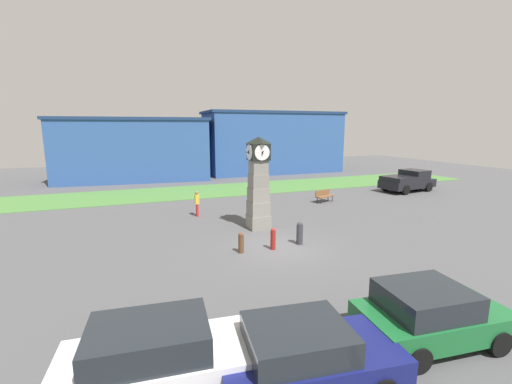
# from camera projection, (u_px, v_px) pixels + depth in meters

# --- Properties ---
(ground_plane) EXTENTS (84.16, 84.16, 0.00)m
(ground_plane) POSITION_uv_depth(u_px,v_px,m) (279.00, 247.00, 16.13)
(ground_plane) COLOR #4C4C4F
(clock_tower) EXTENTS (1.43, 1.41, 5.08)m
(clock_tower) POSITION_uv_depth(u_px,v_px,m) (258.00, 185.00, 18.74)
(clock_tower) COLOR slate
(clock_tower) RESTS_ON ground_plane
(bollard_near_tower) EXTENTS (0.26, 0.26, 0.94)m
(bollard_near_tower) POSITION_uv_depth(u_px,v_px,m) (241.00, 242.00, 15.35)
(bollard_near_tower) COLOR brown
(bollard_near_tower) RESTS_ON ground_plane
(bollard_mid_row) EXTENTS (0.24, 0.24, 1.02)m
(bollard_mid_row) POSITION_uv_depth(u_px,v_px,m) (273.00, 239.00, 15.75)
(bollard_mid_row) COLOR maroon
(bollard_mid_row) RESTS_ON ground_plane
(bollard_far_row) EXTENTS (0.31, 0.31, 1.13)m
(bollard_far_row) POSITION_uv_depth(u_px,v_px,m) (300.00, 233.00, 16.45)
(bollard_far_row) COLOR #333338
(bollard_far_row) RESTS_ON ground_plane
(car_navy_sedan) EXTENTS (4.52, 2.25, 1.65)m
(car_navy_sedan) POSITION_uv_depth(u_px,v_px,m) (162.00, 359.00, 7.10)
(car_navy_sedan) COLOR silver
(car_navy_sedan) RESTS_ON ground_plane
(car_near_tower) EXTENTS (4.13, 2.40, 1.46)m
(car_near_tower) POSITION_uv_depth(u_px,v_px,m) (306.00, 354.00, 7.36)
(car_near_tower) COLOR navy
(car_near_tower) RESTS_ON ground_plane
(car_by_building) EXTENTS (4.00, 2.39, 1.54)m
(car_by_building) POSITION_uv_depth(u_px,v_px,m) (430.00, 314.00, 8.91)
(car_by_building) COLOR #19602D
(car_by_building) RESTS_ON ground_plane
(pickup_truck) EXTENTS (5.30, 2.89, 1.85)m
(pickup_truck) POSITION_uv_depth(u_px,v_px,m) (408.00, 181.00, 30.16)
(pickup_truck) COLOR black
(pickup_truck) RESTS_ON ground_plane
(bench) EXTENTS (1.69, 1.01, 0.90)m
(bench) POSITION_uv_depth(u_px,v_px,m) (324.00, 195.00, 25.81)
(bench) COLOR brown
(bench) RESTS_ON ground_plane
(pedestrian_by_cars) EXTENTS (0.25, 0.41, 1.62)m
(pedestrian_by_cars) POSITION_uv_depth(u_px,v_px,m) (197.00, 202.00, 21.61)
(pedestrian_by_cars) COLOR red
(pedestrian_by_cars) RESTS_ON ground_plane
(warehouse_blue_far) EXTENTS (16.35, 9.48, 6.57)m
(warehouse_blue_far) POSITION_uv_depth(u_px,v_px,m) (135.00, 149.00, 37.04)
(warehouse_blue_far) COLOR #2D5193
(warehouse_blue_far) RESTS_ON ground_plane
(storefront_low_left) EXTENTS (17.03, 7.22, 7.46)m
(storefront_low_left) POSITION_uv_depth(u_px,v_px,m) (272.00, 142.00, 43.00)
(storefront_low_left) COLOR #2D5193
(storefront_low_left) RESTS_ON ground_plane
(grass_verge_far) EXTENTS (50.49, 6.38, 0.04)m
(grass_verge_far) POSITION_uv_depth(u_px,v_px,m) (228.00, 190.00, 31.00)
(grass_verge_far) COLOR #477A38
(grass_verge_far) RESTS_ON ground_plane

